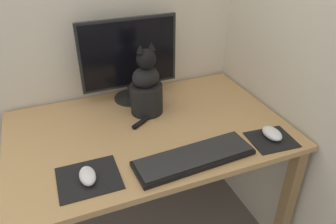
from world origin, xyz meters
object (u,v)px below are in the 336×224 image
Objects in this scene: computer_mouse_right at (272,133)px; cat at (146,88)px; keyboard at (194,157)px; monitor at (129,58)px; computer_mouse_left at (88,176)px.

cat is (-0.40, 0.39, 0.10)m from computer_mouse_right.
computer_mouse_right reaches higher than keyboard.
keyboard is (0.08, -0.54, -0.20)m from monitor.
computer_mouse_right is at bearing -56.31° from cat.
monitor reaches higher than keyboard.
computer_mouse_right is (0.43, -0.53, -0.19)m from monitor.
computer_mouse_left is 0.98× the size of computer_mouse_right.
keyboard is at bearing -81.54° from monitor.
cat is (0.34, 0.36, 0.10)m from computer_mouse_left.
monitor is 0.62m from computer_mouse_left.
cat is at bearing 94.23° from keyboard.
monitor is 0.99× the size of keyboard.
computer_mouse_right is (0.74, -0.03, 0.00)m from computer_mouse_left.
computer_mouse_right is at bearing -2.06° from keyboard.
monitor reaches higher than computer_mouse_right.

